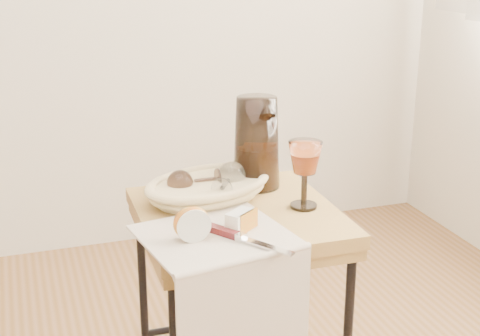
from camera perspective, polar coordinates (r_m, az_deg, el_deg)
name	(u,v)px	position (r m, az deg, el deg)	size (l,w,h in m)	color
side_table	(238,318)	(1.92, -0.19, -12.32)	(0.50, 0.50, 0.64)	brown
tea_towel	(215,236)	(1.62, -2.08, -5.62)	(0.33, 0.30, 0.01)	beige
bread_basket	(208,189)	(1.84, -2.63, -1.75)	(0.32, 0.22, 0.05)	tan
goblet_lying_a	(196,181)	(1.84, -3.62, -1.09)	(0.11, 0.07, 0.07)	brown
goblet_lying_b	(227,181)	(1.83, -1.04, -1.07)	(0.13, 0.08, 0.08)	white
pitcher	(256,143)	(1.90, 1.37, 2.12)	(0.17, 0.25, 0.29)	black
wine_goblet	(305,175)	(1.77, 5.36, -0.55)	(0.09, 0.09, 0.18)	white
apple_half	(191,223)	(1.58, -4.03, -4.55)	(0.09, 0.04, 0.08)	#BE2505
apple_wedge	(240,221)	(1.63, -0.02, -4.39)	(0.07, 0.04, 0.05)	white
table_knife	(244,238)	(1.58, 0.34, -5.76)	(0.24, 0.02, 0.02)	silver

